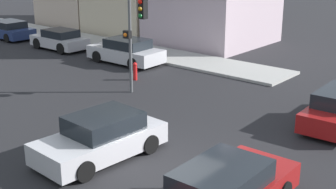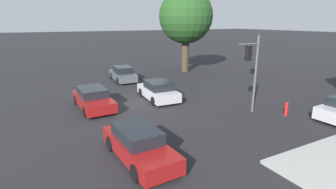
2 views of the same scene
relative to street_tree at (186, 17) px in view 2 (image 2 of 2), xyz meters
name	(u,v)px [view 2 (image 2 of 2)]	position (x,y,z in m)	size (l,w,h in m)	color
ground_plane	(131,105)	(9.42, -10.49, -6.31)	(300.00, 300.00, 0.00)	black
street_tree	(186,17)	(0.00, 0.00, 0.00)	(6.17, 6.17, 9.45)	#423323
traffic_signal	(252,64)	(14.56, -4.24, -3.06)	(0.60, 1.76, 4.98)	#515456
crossing_car_0	(139,145)	(16.75, -12.84, -5.63)	(4.69, 1.98, 1.42)	maroon
crossing_car_1	(158,91)	(8.98, -8.05, -5.63)	(4.36, 2.20, 1.44)	#B7B7BC
crossing_car_2	(93,99)	(8.67, -12.93, -5.65)	(4.74, 2.09, 1.40)	maroon
crossing_car_3	(123,74)	(1.43, -8.28, -5.62)	(4.41, 2.10, 1.47)	#4C5156
fire_hydrant	(286,109)	(16.18, -2.57, -5.82)	(0.22, 0.22, 0.92)	red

